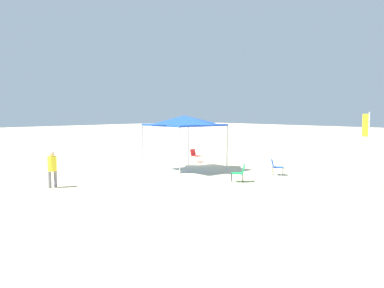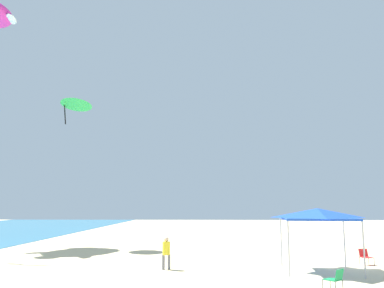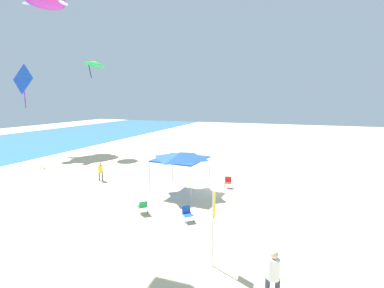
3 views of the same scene
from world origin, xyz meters
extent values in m
cube|color=beige|center=(0.00, 0.00, -0.05)|extent=(120.00, 120.00, 0.10)
cylinder|color=#B7B7BC|center=(-4.17, 0.74, 1.22)|extent=(0.07, 0.07, 2.45)
cylinder|color=#B7B7BC|center=(-0.87, 0.48, 1.22)|extent=(0.07, 0.07, 2.45)
cylinder|color=#B7B7BC|center=(-3.91, 3.96, 1.22)|extent=(0.07, 0.07, 2.45)
cylinder|color=#B7B7BC|center=(-0.62, 3.70, 1.22)|extent=(0.07, 0.07, 2.45)
cube|color=blue|center=(-2.39, 2.22, 2.50)|extent=(3.63, 3.56, 0.10)
pyramid|color=blue|center=(-2.39, 2.22, 2.77)|extent=(3.55, 3.49, 0.45)
cylinder|color=black|center=(-6.30, 2.91, 0.20)|extent=(0.02, 0.02, 0.40)
cylinder|color=black|center=(-6.65, 3.29, 0.20)|extent=(0.02, 0.02, 0.40)
cylinder|color=black|center=(-6.68, 2.56, 0.20)|extent=(0.02, 0.02, 0.40)
cylinder|color=black|center=(-7.03, 2.94, 0.20)|extent=(0.02, 0.02, 0.40)
cube|color=#198C4C|center=(-6.67, 2.93, 0.40)|extent=(0.73, 0.73, 0.03)
cube|color=#198C4C|center=(-6.88, 2.73, 0.61)|extent=(0.43, 0.45, 0.41)
cylinder|color=black|center=(-0.57, -0.63, 0.20)|extent=(0.02, 0.02, 0.40)
cylinder|color=black|center=(-0.48, -1.14, 0.20)|extent=(0.02, 0.02, 0.40)
cylinder|color=black|center=(-0.06, -0.54, 0.20)|extent=(0.02, 0.02, 0.40)
cylinder|color=black|center=(0.03, -1.05, 0.20)|extent=(0.02, 0.02, 0.40)
cube|color=red|center=(-0.27, -0.84, 0.40)|extent=(0.60, 0.60, 0.03)
cube|color=red|center=(0.02, -0.79, 0.61)|extent=(0.22, 0.51, 0.41)
cylinder|color=black|center=(-7.23, -0.08, 0.20)|extent=(0.02, 0.02, 0.40)
cylinder|color=black|center=(-6.88, -0.47, 0.20)|extent=(0.02, 0.02, 0.40)
cylinder|color=black|center=(-6.84, 0.27, 0.20)|extent=(0.02, 0.02, 0.40)
cylinder|color=black|center=(-6.49, -0.12, 0.20)|extent=(0.02, 0.02, 0.40)
cube|color=blue|center=(-6.86, -0.10, 0.40)|extent=(0.73, 0.73, 0.03)
cube|color=blue|center=(-6.64, 0.10, 0.61)|extent=(0.43, 0.45, 0.41)
cylinder|color=silver|center=(-10.35, -2.54, 1.60)|extent=(0.06, 0.06, 3.20)
cube|color=yellow|center=(-10.17, -2.54, 2.55)|extent=(0.30, 0.02, 1.10)
cylinder|color=slate|center=(-2.14, 9.79, 0.36)|extent=(0.14, 0.14, 0.72)
cylinder|color=slate|center=(-2.09, 9.51, 0.36)|extent=(0.14, 0.14, 0.72)
cylinder|color=yellow|center=(-2.11, 9.65, 1.03)|extent=(0.37, 0.37, 0.62)
sphere|color=beige|center=(-2.11, 9.65, 1.46)|extent=(0.23, 0.23, 0.23)
camera|label=1|loc=(-18.83, 17.68, 3.32)|focal=39.16mm
camera|label=2|loc=(-22.25, 7.58, 3.20)|focal=37.00mm
camera|label=3|loc=(-20.20, -5.34, 6.72)|focal=25.44mm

